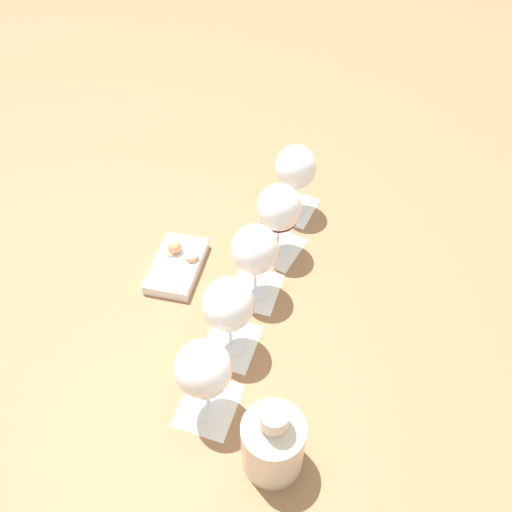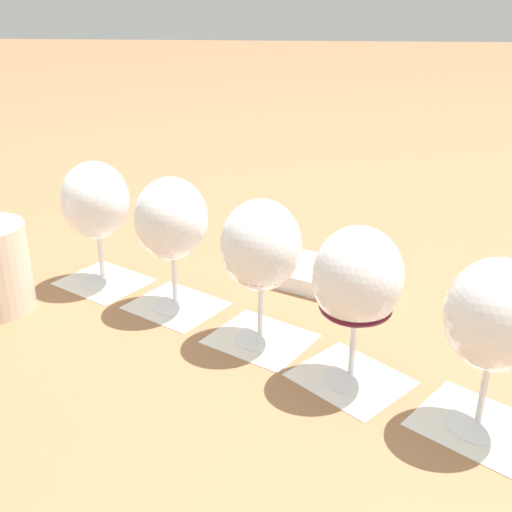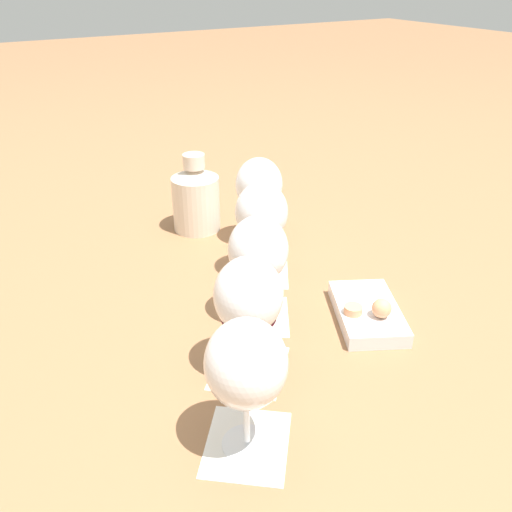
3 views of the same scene
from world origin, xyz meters
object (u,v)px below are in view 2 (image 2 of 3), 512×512
object	(u,v)px
wine_glass_0	(96,205)
wine_glass_4	(495,322)
wine_glass_1	(171,224)
snack_dish	(336,278)
wine_glass_3	(357,283)
wine_glass_2	(261,250)

from	to	relation	value
wine_glass_0	wine_glass_4	size ratio (longest dim) A/B	1.00
wine_glass_1	snack_dish	size ratio (longest dim) A/B	0.93
wine_glass_0	wine_glass_3	distance (m)	0.42
wine_glass_2	wine_glass_3	bearing A→B (deg)	-37.34
wine_glass_1	snack_dish	xyz separation A→B (m)	(0.22, 0.07, -0.11)
wine_glass_2	wine_glass_0	bearing A→B (deg)	149.26
wine_glass_4	wine_glass_2	bearing A→B (deg)	145.96
wine_glass_2	wine_glass_4	xyz separation A→B (m)	(0.23, -0.16, 0.00)
wine_glass_3	wine_glass_4	size ratio (longest dim) A/B	1.00
snack_dish	wine_glass_2	bearing A→B (deg)	-123.70
wine_glass_2	wine_glass_1	bearing A→B (deg)	147.57
wine_glass_4	snack_dish	size ratio (longest dim) A/B	0.93
wine_glass_2	wine_glass_3	distance (m)	0.14
wine_glass_3	wine_glass_2	bearing A→B (deg)	142.66
wine_glass_1	wine_glass_4	bearing A→B (deg)	-33.49
wine_glass_4	snack_dish	xyz separation A→B (m)	(-0.13, 0.31, -0.11)
wine_glass_4	wine_glass_3	bearing A→B (deg)	149.05
wine_glass_0	wine_glass_4	distance (m)	0.57
wine_glass_1	wine_glass_3	distance (m)	0.28
wine_glass_0	snack_dish	xyz separation A→B (m)	(0.35, 0.01, -0.11)
wine_glass_1	snack_dish	world-z (taller)	wine_glass_1
wine_glass_3	snack_dish	xyz separation A→B (m)	(-0.01, 0.24, -0.11)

